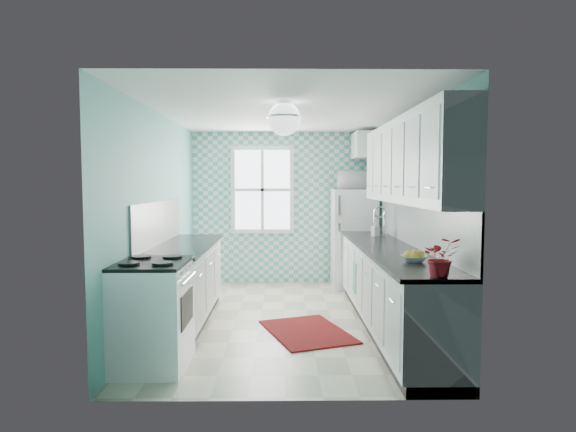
{
  "coord_description": "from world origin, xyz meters",
  "views": [
    {
      "loc": [
        -0.02,
        -5.78,
        1.67
      ],
      "look_at": [
        0.05,
        0.25,
        1.25
      ],
      "focal_mm": 30.0,
      "sensor_mm": 36.0,
      "label": 1
    }
  ],
  "objects_px": {
    "sink": "(373,237)",
    "fruit_bowl": "(414,258)",
    "ceiling_light": "(284,119)",
    "stove": "(153,312)",
    "potted_plant": "(441,257)",
    "fridge": "(354,239)",
    "microwave": "(354,180)"
  },
  "relations": [
    {
      "from": "sink",
      "to": "microwave",
      "type": "relative_size",
      "value": 1.03
    },
    {
      "from": "fridge",
      "to": "sink",
      "type": "bearing_deg",
      "value": -81.73
    },
    {
      "from": "fridge",
      "to": "fruit_bowl",
      "type": "bearing_deg",
      "value": -85.0
    },
    {
      "from": "stove",
      "to": "fruit_bowl",
      "type": "height_order",
      "value": "fruit_bowl"
    },
    {
      "from": "potted_plant",
      "to": "microwave",
      "type": "distance_m",
      "value": 3.97
    },
    {
      "from": "potted_plant",
      "to": "sink",
      "type": "bearing_deg",
      "value": 89.91
    },
    {
      "from": "sink",
      "to": "potted_plant",
      "type": "relative_size",
      "value": 1.69
    },
    {
      "from": "fruit_bowl",
      "to": "ceiling_light",
      "type": "bearing_deg",
      "value": 154.01
    },
    {
      "from": "fruit_bowl",
      "to": "potted_plant",
      "type": "height_order",
      "value": "potted_plant"
    },
    {
      "from": "fruit_bowl",
      "to": "microwave",
      "type": "xyz_separation_m",
      "value": [
        -0.09,
        3.18,
        0.74
      ]
    },
    {
      "from": "ceiling_light",
      "to": "potted_plant",
      "type": "distance_m",
      "value": 2.17
    },
    {
      "from": "microwave",
      "to": "potted_plant",
      "type": "bearing_deg",
      "value": 91.96
    },
    {
      "from": "sink",
      "to": "fruit_bowl",
      "type": "bearing_deg",
      "value": -92.16
    },
    {
      "from": "ceiling_light",
      "to": "fridge",
      "type": "height_order",
      "value": "ceiling_light"
    },
    {
      "from": "fridge",
      "to": "sink",
      "type": "height_order",
      "value": "fridge"
    },
    {
      "from": "ceiling_light",
      "to": "stove",
      "type": "bearing_deg",
      "value": -150.74
    },
    {
      "from": "fruit_bowl",
      "to": "stove",
      "type": "bearing_deg",
      "value": -177.93
    },
    {
      "from": "sink",
      "to": "potted_plant",
      "type": "height_order",
      "value": "sink"
    },
    {
      "from": "sink",
      "to": "stove",
      "type": "bearing_deg",
      "value": -140.04
    },
    {
      "from": "ceiling_light",
      "to": "sink",
      "type": "bearing_deg",
      "value": 51.1
    },
    {
      "from": "fridge",
      "to": "stove",
      "type": "bearing_deg",
      "value": -121.85
    },
    {
      "from": "stove",
      "to": "potted_plant",
      "type": "xyz_separation_m",
      "value": [
        2.4,
        -0.65,
        0.6
      ]
    },
    {
      "from": "fridge",
      "to": "microwave",
      "type": "xyz_separation_m",
      "value": [
        0.0,
        0.0,
        0.92
      ]
    },
    {
      "from": "stove",
      "to": "potted_plant",
      "type": "distance_m",
      "value": 2.56
    },
    {
      "from": "ceiling_light",
      "to": "sink",
      "type": "xyz_separation_m",
      "value": [
        1.2,
        1.49,
        -1.39
      ]
    },
    {
      "from": "sink",
      "to": "microwave",
      "type": "distance_m",
      "value": 1.35
    },
    {
      "from": "sink",
      "to": "microwave",
      "type": "xyz_separation_m",
      "value": [
        -0.09,
        1.11,
        0.77
      ]
    },
    {
      "from": "stove",
      "to": "fruit_bowl",
      "type": "relative_size",
      "value": 4.02
    },
    {
      "from": "fridge",
      "to": "stove",
      "type": "relative_size",
      "value": 1.65
    },
    {
      "from": "fridge",
      "to": "fruit_bowl",
      "type": "xyz_separation_m",
      "value": [
        0.09,
        -3.18,
        0.19
      ]
    },
    {
      "from": "fridge",
      "to": "stove",
      "type": "xyz_separation_m",
      "value": [
        -2.31,
        -3.27,
        -0.29
      ]
    },
    {
      "from": "ceiling_light",
      "to": "stove",
      "type": "distance_m",
      "value": 2.29
    }
  ]
}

